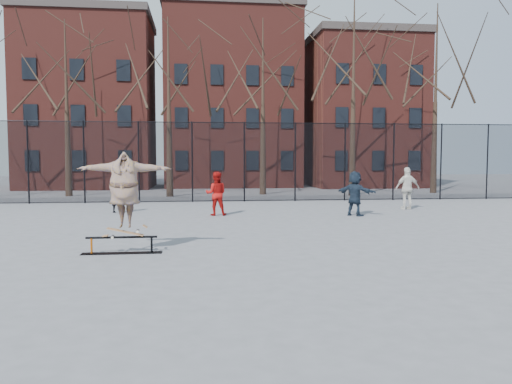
{
  "coord_description": "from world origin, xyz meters",
  "views": [
    {
      "loc": [
        -1.11,
        -11.97,
        2.24
      ],
      "look_at": [
        0.45,
        1.5,
        1.29
      ],
      "focal_mm": 35.0,
      "sensor_mm": 36.0,
      "label": 1
    }
  ],
  "objects": [
    {
      "name": "skateboard",
      "position": [
        -2.8,
        -0.22,
        0.46
      ],
      "size": [
        0.91,
        0.22,
        0.11
      ],
      "primitive_type": null,
      "color": "#9F683F",
      "rests_on": "skate_rail"
    },
    {
      "name": "rowhouses",
      "position": [
        0.72,
        26.0,
        6.06
      ],
      "size": [
        29.0,
        7.0,
        13.0
      ],
      "color": "#5B241D",
      "rests_on": "ground"
    },
    {
      "name": "bystander_red",
      "position": [
        -0.43,
        7.14,
        0.84
      ],
      "size": [
        0.87,
        0.7,
        1.68
      ],
      "primitive_type": "imported",
      "rotation": [
        0.0,
        0.0,
        3.06
      ],
      "color": "#AE110F",
      "rests_on": "ground"
    },
    {
      "name": "bystander_navy",
      "position": [
        4.83,
        6.41,
        0.86
      ],
      "size": [
        1.46,
        1.5,
        1.71
      ],
      "primitive_type": "imported",
      "rotation": [
        0.0,
        0.0,
        2.33
      ],
      "color": "#1C2939",
      "rests_on": "ground"
    },
    {
      "name": "tree_row",
      "position": [
        -0.25,
        17.15,
        7.36
      ],
      "size": [
        33.66,
        7.46,
        10.67
      ],
      "color": "black",
      "rests_on": "ground"
    },
    {
      "name": "bystander_white",
      "position": [
        7.78,
        8.4,
        0.91
      ],
      "size": [
        1.08,
        0.49,
        1.81
      ],
      "primitive_type": "imported",
      "rotation": [
        0.0,
        0.0,
        3.19
      ],
      "color": "silver",
      "rests_on": "ground"
    },
    {
      "name": "bystander_black",
      "position": [
        -4.38,
        8.52,
        0.78
      ],
      "size": [
        0.66,
        0.54,
        1.55
      ],
      "primitive_type": "imported",
      "rotation": [
        0.0,
        0.0,
        2.81
      ],
      "color": "black",
      "rests_on": "ground"
    },
    {
      "name": "skate_rail",
      "position": [
        -2.89,
        -0.22,
        0.16
      ],
      "size": [
        1.84,
        0.28,
        0.41
      ],
      "color": "black",
      "rests_on": "ground"
    },
    {
      "name": "ground",
      "position": [
        0.0,
        0.0,
        0.0
      ],
      "size": [
        100.0,
        100.0,
        0.0
      ],
      "primitive_type": "plane",
      "color": "slate"
    },
    {
      "name": "fence",
      "position": [
        -0.01,
        13.0,
        2.05
      ],
      "size": [
        34.03,
        0.07,
        4.0
      ],
      "color": "black",
      "rests_on": "ground"
    },
    {
      "name": "skater",
      "position": [
        -2.8,
        -0.22,
        1.39
      ],
      "size": [
        2.16,
        0.61,
        1.75
      ],
      "primitive_type": "imported",
      "rotation": [
        0.0,
        0.0,
        -0.01
      ],
      "color": "#703688",
      "rests_on": "skateboard"
    }
  ]
}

